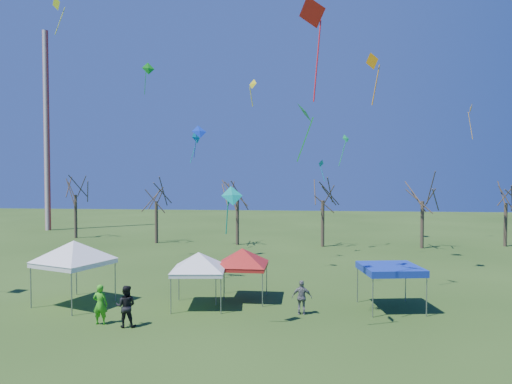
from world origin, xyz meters
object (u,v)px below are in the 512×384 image
tree_1 (156,186)px  tent_white_west (74,245)px  tree_4 (423,184)px  tent_white_mid (199,256)px  tree_0 (75,179)px  person_dark (126,306)px  person_green (100,304)px  tree_5 (506,188)px  tree_3 (323,184)px  tree_2 (237,182)px  radio_mast (47,131)px  tent_blue (390,269)px  tent_red (242,252)px  person_grey (302,297)px

tree_1 → tent_white_west: bearing=-82.7°
tree_4 → tent_white_mid: (-16.60, -21.21, -3.39)m
tree_0 → person_dark: (17.06, -28.07, -5.54)m
person_green → tree_5: bearing=-141.7°
tent_white_west → tree_3: bearing=57.0°
tree_4 → person_dark: 31.66m
tree_1 → tree_3: bearing=-2.1°
tree_2 → tree_5: tree_2 is taller
tree_1 → tent_white_west: size_ratio=1.80×
tent_white_west → person_dark: tent_white_west is taller
tree_4 → tree_1: bearing=178.6°
radio_mast → tent_white_mid: (26.76, -31.20, -9.83)m
radio_mast → tree_0: size_ratio=2.96×
tree_5 → tent_white_mid: size_ratio=2.00×
radio_mast → tree_1: (17.23, -9.35, -6.71)m
tent_white_west → tent_blue: bearing=3.2°
tree_5 → tent_blue: size_ratio=2.28×
tree_4 → person_dark: tree_4 is taller
person_green → tent_red: bearing=-145.4°
tree_0 → tree_4: tree_0 is taller
tree_4 → tent_white_west: bearing=-137.3°
radio_mast → tree_2: (25.63, -9.62, -6.21)m
tree_0 → person_green: size_ratio=4.57×
tent_red → tree_1: bearing=119.8°
tent_white_west → person_dark: (4.14, -3.19, -2.24)m
tree_0 → person_grey: size_ratio=4.99×
tent_white_mid → tent_blue: tent_white_mid is taller
person_dark → person_grey: 8.38m
radio_mast → tree_5: (51.72, -7.93, -6.77)m
person_green → person_dark: bearing=165.6°
tree_1 → person_dark: (6.98, -25.33, -4.85)m
person_dark → person_grey: size_ratio=1.12×
tree_4 → person_green: size_ratio=4.27×
tree_3 → tent_white_west: 25.83m
tree_1 → person_dark: 26.72m
tree_1 → person_green: size_ratio=4.08×
tree_0 → tree_2: bearing=-9.2°
tent_white_west → tree_4: bearing=42.7°
tent_red → tree_4: bearing=53.5°
tree_5 → tent_white_west: bearing=-143.3°
tree_3 → person_dark: tree_3 is taller
tent_white_mid → tent_blue: 9.92m
tent_white_mid → tent_red: tent_white_mid is taller
radio_mast → person_green: (22.89, -34.45, -11.58)m
tree_3 → person_grey: size_ratio=4.68×
tree_1 → tent_blue: bearing=-47.6°
tree_5 → tree_2: bearing=-176.3°
tree_0 → tent_white_mid: tree_0 is taller
tree_2 → tent_blue: bearing=-62.3°
tree_1 → tree_2: tree_2 is taller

